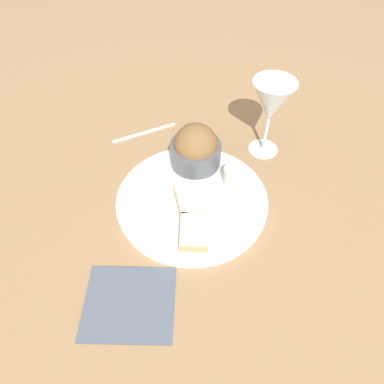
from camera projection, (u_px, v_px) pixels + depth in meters
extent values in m
plane|color=#93704C|center=(192.00, 202.00, 0.80)|extent=(4.00, 4.00, 0.00)
cylinder|color=white|center=(192.00, 200.00, 0.80)|extent=(0.32, 0.32, 0.01)
cylinder|color=#4C5156|center=(196.00, 154.00, 0.85)|extent=(0.12, 0.12, 0.05)
sphere|color=brown|center=(196.00, 145.00, 0.83)|extent=(0.10, 0.10, 0.10)
cylinder|color=beige|center=(235.00, 175.00, 0.81)|extent=(0.05, 0.05, 0.04)
cylinder|color=tan|center=(235.00, 171.00, 0.80)|extent=(0.04, 0.04, 0.01)
cube|color=tan|center=(188.00, 202.00, 0.78)|extent=(0.10, 0.09, 0.02)
cube|color=#F4E5C1|center=(188.00, 197.00, 0.77)|extent=(0.09, 0.08, 0.01)
cube|color=tan|center=(194.00, 233.00, 0.72)|extent=(0.09, 0.07, 0.02)
cube|color=#F4E5C1|center=(194.00, 229.00, 0.71)|extent=(0.08, 0.07, 0.01)
cylinder|color=silver|center=(263.00, 149.00, 0.91)|extent=(0.07, 0.07, 0.01)
cylinder|color=silver|center=(266.00, 134.00, 0.88)|extent=(0.01, 0.01, 0.09)
cone|color=silver|center=(272.00, 102.00, 0.81)|extent=(0.10, 0.10, 0.10)
cube|color=#4C5666|center=(129.00, 303.00, 0.65)|extent=(0.17, 0.19, 0.01)
cube|color=silver|center=(144.00, 132.00, 0.95)|extent=(0.12, 0.13, 0.01)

